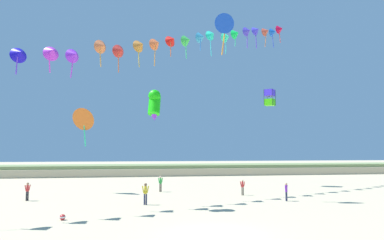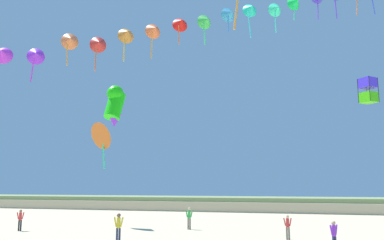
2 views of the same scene
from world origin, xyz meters
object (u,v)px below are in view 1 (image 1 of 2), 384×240
object	(u,v)px
person_near_left	(27,190)
large_kite_low_lead	(270,98)
large_kite_high_solo	(154,104)
beach_ball	(62,217)
person_far_right	(145,192)
person_far_left	(160,183)
large_kite_mid_trail	(224,24)
person_mid_center	(243,186)
person_near_right	(286,190)
large_kite_outer_drift	(85,118)

from	to	relation	value
person_near_left	large_kite_low_lead	bearing A→B (deg)	18.81
large_kite_high_solo	beach_ball	size ratio (longest dim) A/B	6.53
person_near_left	person_far_right	bearing A→B (deg)	-20.69
large_kite_low_lead	person_far_left	bearing A→B (deg)	-163.57
large_kite_high_solo	beach_ball	world-z (taller)	large_kite_high_solo
large_kite_mid_trail	person_far_right	bearing A→B (deg)	-166.70
large_kite_mid_trail	large_kite_high_solo	distance (m)	10.81
person_mid_center	large_kite_mid_trail	world-z (taller)	large_kite_mid_trail
person_near_right	person_far_left	world-z (taller)	person_far_left
person_mid_center	large_kite_high_solo	distance (m)	12.90
person_far_right	large_kite_low_lead	world-z (taller)	large_kite_low_lead
person_far_right	large_kite_low_lead	xyz separation A→B (m)	(15.56, 12.45, 9.90)
person_near_right	large_kite_outer_drift	xyz separation A→B (m)	(-18.06, 8.82, 6.77)
person_near_left	beach_ball	distance (m)	10.19
person_mid_center	large_kite_high_solo	size ratio (longest dim) A/B	0.64
person_far_left	large_kite_outer_drift	bearing A→B (deg)	175.58
large_kite_low_lead	person_near_left	bearing A→B (deg)	-161.19
person_far_right	person_mid_center	bearing A→B (deg)	25.08
person_near_left	large_kite_outer_drift	bearing A→B (deg)	53.82
person_near_left	person_far_right	size ratio (longest dim) A/B	0.91
person_near_right	beach_ball	distance (m)	17.96
large_kite_high_solo	person_near_right	bearing A→B (deg)	10.62
person_near_right	person_near_left	bearing A→B (deg)	170.68
large_kite_high_solo	large_kite_outer_drift	world-z (taller)	large_kite_outer_drift
person_near_left	person_mid_center	size ratio (longest dim) A/B	1.03
person_mid_center	person_far_left	distance (m)	8.62
person_near_left	large_kite_mid_trail	xyz separation A→B (m)	(16.88, -2.13, 14.88)
large_kite_low_lead	large_kite_outer_drift	size ratio (longest dim) A/B	0.48
person_near_left	large_kite_outer_drift	world-z (taller)	large_kite_outer_drift
large_kite_low_lead	large_kite_high_solo	distance (m)	21.04
large_kite_low_lead	large_kite_high_solo	world-z (taller)	large_kite_low_lead
large_kite_outer_drift	beach_ball	distance (m)	16.08
person_mid_center	large_kite_outer_drift	bearing A→B (deg)	163.48
person_far_right	large_kite_high_solo	bearing A→B (deg)	-74.30
person_far_left	large_kite_mid_trail	bearing A→B (deg)	-52.46
person_near_left	person_near_right	xyz separation A→B (m)	(21.89, -3.59, -0.00)
person_mid_center	large_kite_outer_drift	xyz separation A→B (m)	(-15.51, 4.60, 6.79)
beach_ball	large_kite_outer_drift	bearing A→B (deg)	93.79
large_kite_mid_trail	large_kite_high_solo	world-z (taller)	large_kite_mid_trail
large_kite_high_solo	large_kite_outer_drift	distance (m)	12.84
person_near_right	large_kite_high_solo	xyz separation A→B (m)	(-11.38, -2.13, 6.92)
person_near_left	person_far_left	world-z (taller)	person_far_left
person_near_right	large_kite_low_lead	size ratio (longest dim) A/B	0.76
large_kite_low_lead	large_kite_mid_trail	bearing A→B (deg)	-128.60
person_mid_center	large_kite_high_solo	world-z (taller)	large_kite_high_solo
person_near_left	person_mid_center	xyz separation A→B (m)	(19.33, 0.63, -0.02)
person_far_right	large_kite_high_solo	size ratio (longest dim) A/B	0.72
large_kite_low_lead	large_kite_mid_trail	xyz separation A→B (m)	(-8.64, -10.82, 4.90)
beach_ball	person_near_left	bearing A→B (deg)	117.95
person_near_right	large_kite_mid_trail	bearing A→B (deg)	163.68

